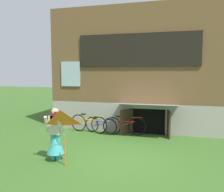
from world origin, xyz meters
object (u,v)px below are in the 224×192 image
bicycle_blue (101,125)px  bicycle_yellow (88,123)px  bicycle_red (124,126)px  kite (60,123)px  person (55,139)px

bicycle_blue → bicycle_yellow: (-0.55, -0.02, 0.04)m
bicycle_red → kite: bearing=-116.8°
person → kite: 0.84m
person → bicycle_red: size_ratio=0.89×
kite → person: bearing=131.6°
person → bicycle_blue: (0.34, 3.28, -0.30)m
kite → bicycle_yellow: size_ratio=0.87×
person → bicycle_red: (1.39, 3.21, -0.26)m
bicycle_blue → bicycle_red: bearing=8.8°
person → kite: (0.41, -0.46, 0.58)m
bicycle_blue → person: bearing=-83.0°
kite → bicycle_yellow: bearing=99.3°
person → bicycle_yellow: (-0.20, 3.26, -0.26)m
kite → bicycle_red: 3.89m
person → bicycle_blue: 3.31m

